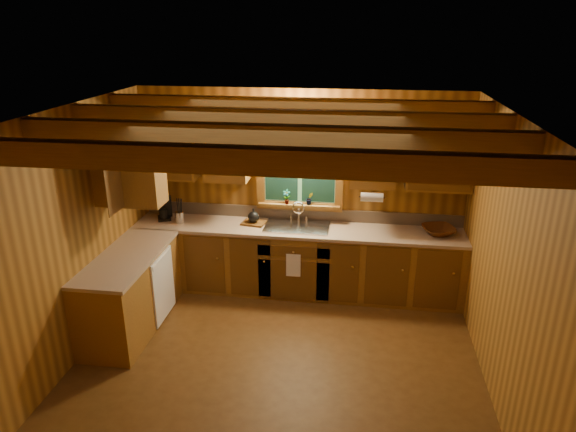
# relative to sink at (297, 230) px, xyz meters

# --- Properties ---
(room) EXTENTS (4.20, 4.20, 4.20)m
(room) POSITION_rel_sink_xyz_m (0.00, -1.60, 0.44)
(room) COLOR #553514
(room) RESTS_ON ground
(ceiling_beams) EXTENTS (4.20, 2.54, 0.18)m
(ceiling_beams) POSITION_rel_sink_xyz_m (0.00, -1.60, 1.63)
(ceiling_beams) COLOR brown
(ceiling_beams) RESTS_ON room
(base_cabinets) EXTENTS (4.20, 2.22, 0.86)m
(base_cabinets) POSITION_rel_sink_xyz_m (-0.49, -0.32, -0.43)
(base_cabinets) COLOR brown
(base_cabinets) RESTS_ON ground
(countertop) EXTENTS (4.20, 2.24, 0.04)m
(countertop) POSITION_rel_sink_xyz_m (-0.48, -0.31, 0.02)
(countertop) COLOR tan
(countertop) RESTS_ON base_cabinets
(backsplash) EXTENTS (4.20, 0.02, 0.16)m
(backsplash) POSITION_rel_sink_xyz_m (0.00, 0.28, 0.12)
(backsplash) COLOR tan
(backsplash) RESTS_ON room
(dishwasher_panel) EXTENTS (0.02, 0.60, 0.80)m
(dishwasher_panel) POSITION_rel_sink_xyz_m (-1.47, -0.92, -0.43)
(dishwasher_panel) COLOR white
(dishwasher_panel) RESTS_ON base_cabinets
(upper_cabinets) EXTENTS (4.19, 1.77, 0.78)m
(upper_cabinets) POSITION_rel_sink_xyz_m (-0.56, -0.18, 0.98)
(upper_cabinets) COLOR brown
(upper_cabinets) RESTS_ON room
(window) EXTENTS (1.12, 0.08, 1.00)m
(window) POSITION_rel_sink_xyz_m (0.00, 0.26, 0.67)
(window) COLOR brown
(window) RESTS_ON room
(window_sill) EXTENTS (1.06, 0.14, 0.04)m
(window_sill) POSITION_rel_sink_xyz_m (0.00, 0.22, 0.26)
(window_sill) COLOR brown
(window_sill) RESTS_ON room
(wall_sconce) EXTENTS (0.45, 0.21, 0.17)m
(wall_sconce) POSITION_rel_sink_xyz_m (0.00, 0.14, 1.31)
(wall_sconce) COLOR black
(wall_sconce) RESTS_ON room
(paper_towel_roll) EXTENTS (0.27, 0.11, 0.11)m
(paper_towel_roll) POSITION_rel_sink_xyz_m (0.92, -0.07, 0.51)
(paper_towel_roll) COLOR white
(paper_towel_roll) RESTS_ON upper_cabinets
(dish_towel) EXTENTS (0.18, 0.01, 0.30)m
(dish_towel) POSITION_rel_sink_xyz_m (0.00, -0.34, -0.34)
(dish_towel) COLOR white
(dish_towel) RESTS_ON base_cabinets
(sink) EXTENTS (0.82, 0.48, 0.43)m
(sink) POSITION_rel_sink_xyz_m (0.00, 0.00, 0.00)
(sink) COLOR silver
(sink) RESTS_ON countertop
(coffee_maker) EXTENTS (0.17, 0.21, 0.29)m
(coffee_maker) POSITION_rel_sink_xyz_m (-1.78, 0.06, 0.19)
(coffee_maker) COLOR black
(coffee_maker) RESTS_ON countertop
(utensil_crock) EXTENTS (0.12, 0.12, 0.33)m
(utensil_crock) POSITION_rel_sink_xyz_m (-1.53, -0.06, 0.13)
(utensil_crock) COLOR silver
(utensil_crock) RESTS_ON countertop
(cutting_board) EXTENTS (0.32, 0.26, 0.03)m
(cutting_board) POSITION_rel_sink_xyz_m (-0.57, 0.03, 0.06)
(cutting_board) COLOR #5A3713
(cutting_board) RESTS_ON countertop
(teakettle) EXTENTS (0.15, 0.15, 0.18)m
(teakettle) POSITION_rel_sink_xyz_m (-0.57, 0.03, 0.14)
(teakettle) COLOR black
(teakettle) RESTS_ON cutting_board
(wicker_basket) EXTENTS (0.48, 0.48, 0.10)m
(wicker_basket) POSITION_rel_sink_xyz_m (1.76, 0.02, 0.09)
(wicker_basket) COLOR #48230C
(wicker_basket) RESTS_ON countertop
(potted_plant_left) EXTENTS (0.10, 0.07, 0.19)m
(potted_plant_left) POSITION_rel_sink_xyz_m (-0.16, 0.19, 0.38)
(potted_plant_left) COLOR #5A3713
(potted_plant_left) RESTS_ON window_sill
(potted_plant_right) EXTENTS (0.11, 0.10, 0.16)m
(potted_plant_right) POSITION_rel_sink_xyz_m (0.13, 0.21, 0.37)
(potted_plant_right) COLOR #5A3713
(potted_plant_right) RESTS_ON window_sill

